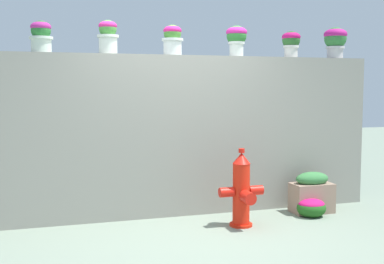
# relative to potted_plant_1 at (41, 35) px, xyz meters

# --- Properties ---
(ground_plane) EXTENTS (24.00, 24.00, 0.00)m
(ground_plane) POSITION_rel_potted_plant_1_xyz_m (1.58, -1.06, -2.23)
(ground_plane) COLOR gray
(stone_wall) EXTENTS (5.39, 0.32, 2.02)m
(stone_wall) POSITION_rel_potted_plant_1_xyz_m (1.58, 0.03, -1.22)
(stone_wall) COLOR gray
(stone_wall) RESTS_ON ground
(potted_plant_1) EXTENTS (0.27, 0.27, 0.37)m
(potted_plant_1) POSITION_rel_potted_plant_1_xyz_m (0.00, 0.00, 0.00)
(potted_plant_1) COLOR silver
(potted_plant_1) RESTS_ON stone_wall
(potted_plant_2) EXTENTS (0.26, 0.26, 0.41)m
(potted_plant_2) POSITION_rel_potted_plant_1_xyz_m (0.77, 0.04, 0.02)
(potted_plant_2) COLOR silver
(potted_plant_2) RESTS_ON stone_wall
(potted_plant_3) EXTENTS (0.27, 0.27, 0.38)m
(potted_plant_3) POSITION_rel_potted_plant_1_xyz_m (1.58, 0.04, 0.01)
(potted_plant_3) COLOR silver
(potted_plant_3) RESTS_ON stone_wall
(potted_plant_4) EXTENTS (0.27, 0.27, 0.40)m
(potted_plant_4) POSITION_rel_potted_plant_1_xyz_m (2.42, -0.00, 0.04)
(potted_plant_4) COLOR silver
(potted_plant_4) RESTS_ON stone_wall
(potted_plant_5) EXTENTS (0.25, 0.25, 0.35)m
(potted_plant_5) POSITION_rel_potted_plant_1_xyz_m (3.22, 0.01, 0.01)
(potted_plant_5) COLOR silver
(potted_plant_5) RESTS_ON stone_wall
(potted_plant_6) EXTENTS (0.32, 0.32, 0.43)m
(potted_plant_6) POSITION_rel_potted_plant_1_xyz_m (3.90, 0.00, 0.06)
(potted_plant_6) COLOR beige
(potted_plant_6) RESTS_ON stone_wall
(fire_hydrant) EXTENTS (0.54, 0.42, 0.92)m
(fire_hydrant) POSITION_rel_potted_plant_1_xyz_m (2.19, -0.76, -1.81)
(fire_hydrant) COLOR red
(fire_hydrant) RESTS_ON ground
(flower_bush_left) EXTENTS (0.37, 0.34, 0.24)m
(flower_bush_left) POSITION_rel_potted_plant_1_xyz_m (3.20, -0.62, -2.11)
(flower_bush_left) COLOR #20571B
(flower_bush_left) RESTS_ON ground
(planter_box) EXTENTS (0.53, 0.30, 0.53)m
(planter_box) POSITION_rel_potted_plant_1_xyz_m (3.32, -0.43, -1.97)
(planter_box) COLOR #927562
(planter_box) RESTS_ON ground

